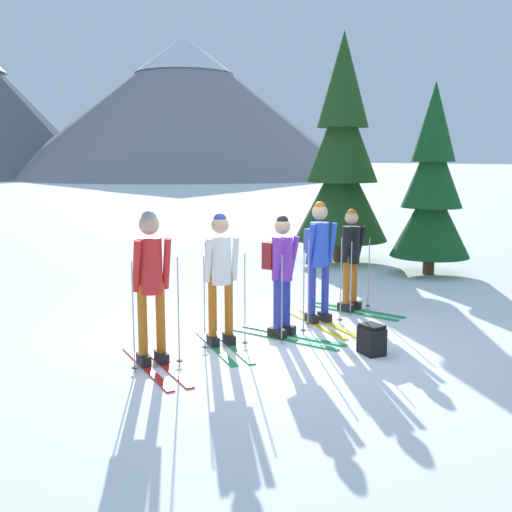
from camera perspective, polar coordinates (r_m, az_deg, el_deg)
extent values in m
plane|color=white|center=(8.55, 1.05, -7.60)|extent=(400.00, 400.00, 0.00)
cube|color=red|center=(7.59, -8.34, -9.78)|extent=(0.27, 1.71, 0.02)
cube|color=red|center=(7.52, -9.95, -9.98)|extent=(0.27, 1.71, 0.02)
cube|color=black|center=(7.65, -8.60, -9.06)|extent=(0.14, 0.27, 0.12)
cylinder|color=#B76019|center=(7.52, -8.68, -5.62)|extent=(0.11, 0.11, 0.87)
cube|color=black|center=(7.59, -10.19, -9.26)|extent=(0.14, 0.27, 0.12)
cylinder|color=#B76019|center=(7.46, -10.29, -5.79)|extent=(0.11, 0.11, 0.87)
cylinder|color=red|center=(7.35, -9.61, -0.87)|extent=(0.28, 0.28, 0.65)
sphere|color=tan|center=(7.29, -9.71, 2.85)|extent=(0.24, 0.24, 0.24)
sphere|color=gray|center=(7.28, -9.72, 3.40)|extent=(0.18, 0.18, 0.18)
cylinder|color=red|center=(7.35, -8.14, -0.69)|extent=(0.10, 0.21, 0.62)
cylinder|color=red|center=(7.24, -10.82, -0.90)|extent=(0.10, 0.21, 0.62)
cylinder|color=#A5A5AD|center=(7.38, -7.07, -5.08)|extent=(0.02, 0.02, 1.30)
cylinder|color=black|center=(7.55, -6.98, -9.44)|extent=(0.07, 0.07, 0.01)
cylinder|color=#A5A5AD|center=(7.22, -11.11, -5.50)|extent=(0.02, 0.02, 1.30)
cylinder|color=black|center=(7.39, -10.97, -9.95)|extent=(0.07, 0.07, 0.01)
cube|color=green|center=(8.24, -2.25, -8.17)|extent=(0.43, 1.56, 0.02)
cube|color=green|center=(8.17, -3.73, -8.32)|extent=(0.43, 1.56, 0.02)
cube|color=black|center=(8.31, -2.48, -7.52)|extent=(0.16, 0.28, 0.12)
cylinder|color=#B76019|center=(8.19, -2.50, -4.48)|extent=(0.11, 0.11, 0.82)
cube|color=black|center=(8.24, -3.94, -7.66)|extent=(0.16, 0.28, 0.12)
cylinder|color=#B76019|center=(8.13, -3.98, -4.60)|extent=(0.11, 0.11, 0.82)
cylinder|color=white|center=(8.04, -3.27, -0.37)|extent=(0.28, 0.28, 0.62)
sphere|color=tan|center=(7.98, -3.30, 2.85)|extent=(0.22, 0.22, 0.22)
sphere|color=#2D389E|center=(7.97, -3.31, 3.33)|extent=(0.17, 0.17, 0.17)
cylinder|color=white|center=(8.03, -1.92, -0.24)|extent=(0.12, 0.21, 0.59)
cylinder|color=white|center=(7.93, -4.38, -0.39)|extent=(0.12, 0.21, 0.59)
cylinder|color=#A5A5AD|center=(8.06, -1.02, -4.08)|extent=(0.02, 0.02, 1.24)
cylinder|color=black|center=(8.20, -1.01, -7.88)|extent=(0.07, 0.07, 0.01)
cylinder|color=#A5A5AD|center=(7.89, -4.72, -4.38)|extent=(0.02, 0.02, 1.24)
cylinder|color=black|center=(8.04, -4.67, -8.25)|extent=(0.07, 0.07, 0.01)
cube|color=#384C99|center=(8.19, -3.63, 0.02)|extent=(0.29, 0.21, 0.36)
cube|color=green|center=(8.71, 3.31, -7.22)|extent=(0.67, 1.60, 0.02)
cube|color=green|center=(8.53, 2.50, -7.56)|extent=(0.67, 1.60, 0.02)
cube|color=black|center=(8.74, 2.76, -6.68)|extent=(0.19, 0.28, 0.12)
cylinder|color=#2D389E|center=(8.64, 2.78, -3.89)|extent=(0.11, 0.11, 0.79)
cube|color=black|center=(8.57, 1.94, -7.00)|extent=(0.19, 0.28, 0.12)
cylinder|color=#2D389E|center=(8.46, 1.96, -4.16)|extent=(0.11, 0.11, 0.79)
cylinder|color=purple|center=(8.44, 2.40, -0.23)|extent=(0.28, 0.28, 0.59)
sphere|color=tan|center=(8.38, 2.42, 2.72)|extent=(0.21, 0.21, 0.21)
sphere|color=black|center=(8.37, 2.42, 3.16)|extent=(0.16, 0.16, 0.16)
cylinder|color=purple|center=(8.55, 3.41, 0.00)|extent=(0.14, 0.21, 0.57)
cylinder|color=purple|center=(8.25, 2.05, -0.32)|extent=(0.14, 0.21, 0.57)
cylinder|color=#A5A5AD|center=(8.66, 4.37, -3.35)|extent=(0.02, 0.02, 1.19)
cylinder|color=black|center=(8.78, 4.33, -6.75)|extent=(0.07, 0.07, 0.01)
cylinder|color=#A5A5AD|center=(8.21, 2.37, -4.00)|extent=(0.02, 0.02, 1.19)
cylinder|color=black|center=(8.35, 2.35, -7.58)|extent=(0.07, 0.07, 0.01)
cube|color=maroon|center=(8.53, 1.45, 0.08)|extent=(0.30, 0.24, 0.36)
cube|color=yellow|center=(9.40, 6.56, -6.06)|extent=(0.38, 1.70, 0.02)
cube|color=yellow|center=(9.29, 5.38, -6.21)|extent=(0.38, 1.70, 0.02)
cube|color=black|center=(9.46, 6.26, -5.51)|extent=(0.15, 0.27, 0.12)
cylinder|color=#2D389E|center=(9.36, 6.31, -2.72)|extent=(0.11, 0.11, 0.86)
cube|color=black|center=(9.36, 5.09, -5.65)|extent=(0.15, 0.27, 0.12)
cylinder|color=#2D389E|center=(9.25, 5.13, -2.84)|extent=(0.11, 0.11, 0.86)
cylinder|color=blue|center=(9.20, 5.78, 1.07)|extent=(0.28, 0.28, 0.64)
sphere|color=tan|center=(9.14, 5.83, 4.00)|extent=(0.23, 0.23, 0.23)
sphere|color=#B76019|center=(9.14, 5.84, 4.44)|extent=(0.17, 0.17, 0.17)
cylinder|color=blue|center=(9.23, 6.94, 1.19)|extent=(0.11, 0.22, 0.61)
cylinder|color=blue|center=(9.06, 4.98, 1.07)|extent=(0.11, 0.22, 0.61)
cylinder|color=#A5A5AD|center=(9.27, 7.73, -2.27)|extent=(0.02, 0.02, 1.29)
cylinder|color=black|center=(9.40, 7.66, -5.76)|extent=(0.07, 0.07, 0.01)
cylinder|color=#A5A5AD|center=(9.00, 4.79, -2.55)|extent=(0.02, 0.02, 1.29)
cylinder|color=black|center=(9.14, 4.74, -6.14)|extent=(0.07, 0.07, 0.01)
cube|color=#384C99|center=(9.34, 5.28, 1.39)|extent=(0.28, 0.20, 0.36)
cube|color=green|center=(10.25, 9.30, -4.85)|extent=(0.55, 1.59, 0.02)
cube|color=green|center=(10.07, 8.65, -5.08)|extent=(0.55, 1.59, 0.02)
cube|color=black|center=(10.28, 8.83, -4.39)|extent=(0.18, 0.28, 0.12)
cylinder|color=#B76019|center=(10.19, 8.88, -2.04)|extent=(0.11, 0.11, 0.78)
cube|color=black|center=(10.10, 8.17, -4.62)|extent=(0.18, 0.28, 0.12)
cylinder|color=#B76019|center=(10.01, 8.23, -2.23)|extent=(0.11, 0.11, 0.78)
cylinder|color=black|center=(10.01, 8.63, 1.02)|extent=(0.28, 0.28, 0.58)
sphere|color=tan|center=(9.96, 8.69, 3.46)|extent=(0.21, 0.21, 0.21)
sphere|color=#B76019|center=(9.96, 8.70, 3.82)|extent=(0.16, 0.16, 0.16)
cylinder|color=black|center=(10.13, 9.46, 1.18)|extent=(0.13, 0.21, 0.56)
cylinder|color=black|center=(9.83, 8.38, 0.97)|extent=(0.13, 0.21, 0.56)
cylinder|color=#A5A5AD|center=(10.23, 10.22, -1.62)|extent=(0.02, 0.02, 1.17)
cylinder|color=black|center=(10.33, 10.14, -4.47)|extent=(0.07, 0.07, 0.01)
cylinder|color=#A5A5AD|center=(9.77, 8.64, -2.07)|extent=(0.02, 0.02, 1.17)
cylinder|color=black|center=(9.88, 8.57, -5.05)|extent=(0.07, 0.07, 0.01)
cylinder|color=#51381E|center=(14.93, 7.67, 1.47)|extent=(0.32, 0.32, 1.02)
cone|color=#1E4219|center=(14.83, 7.76, 5.59)|extent=(2.18, 2.18, 2.15)
cone|color=#1E4219|center=(14.81, 7.87, 10.85)|extent=(1.67, 1.67, 2.15)
cone|color=#1E4219|center=(14.91, 7.98, 15.64)|extent=(1.19, 1.19, 2.15)
cylinder|color=#51381E|center=(13.65, 15.46, -0.01)|extent=(0.24, 0.24, 0.77)
cone|color=#14471E|center=(13.56, 15.61, 3.38)|extent=(1.64, 1.64, 1.62)
cone|color=#14471E|center=(13.50, 15.79, 7.71)|extent=(1.26, 1.26, 1.62)
cone|color=#14471E|center=(13.52, 15.96, 11.69)|extent=(0.90, 0.90, 1.62)
cube|color=black|center=(8.02, 10.48, -7.60)|extent=(0.29, 0.35, 0.34)
cube|color=black|center=(7.97, 10.52, -6.29)|extent=(0.22, 0.28, 0.04)
cone|color=gray|center=(80.13, -6.50, 13.27)|extent=(43.79, 43.79, 17.09)
cone|color=white|center=(80.85, -6.59, 17.72)|extent=(12.09, 12.09, 4.49)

